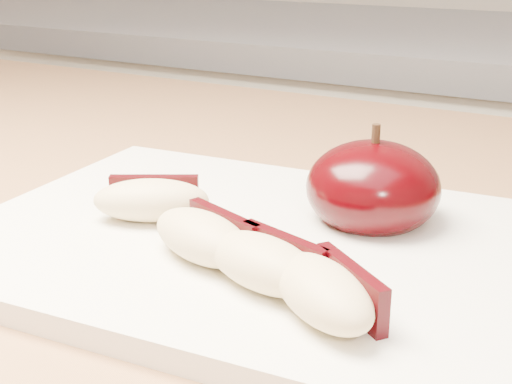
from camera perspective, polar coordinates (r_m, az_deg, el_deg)
The scene contains 6 objects.
cutting_board at distance 0.40m, azimuth 0.00°, elevation -4.24°, with size 0.33×0.24×0.01m, color white.
apple_half at distance 0.42m, azimuth 9.33°, elevation 0.34°, with size 0.10×0.10×0.07m.
apple_wedge_a at distance 0.42m, azimuth -8.35°, elevation -0.58°, with size 0.07×0.06×0.02m.
apple_wedge_b at distance 0.37m, azimuth -4.15°, elevation -3.54°, with size 0.07×0.05×0.02m.
apple_wedge_c at distance 0.34m, azimuth 0.76°, elevation -5.63°, with size 0.07×0.05×0.02m.
apple_wedge_d at distance 0.31m, azimuth 5.60°, elevation -7.92°, with size 0.07×0.07×0.02m.
Camera 1 is at (0.11, 0.09, 1.07)m, focal length 50.00 mm.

